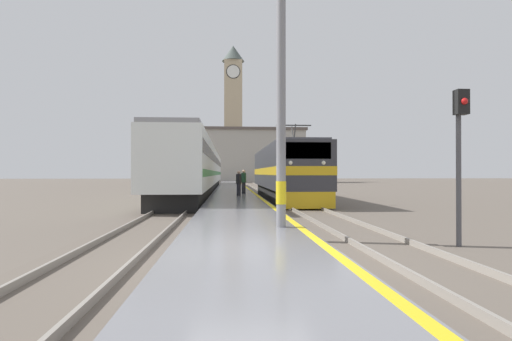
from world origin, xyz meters
The scene contains 12 objects.
ground_plane centered at (0.00, 30.00, 0.00)m, with size 200.00×200.00×0.00m, color #60564C.
platform centered at (0.00, 25.00, 0.19)m, with size 3.15×140.00×0.38m.
rail_track_near centered at (3.32, 25.00, 0.03)m, with size 2.83×140.00×0.16m.
rail_track_far centered at (-2.97, 25.00, 0.03)m, with size 2.84×140.00×0.16m.
locomotive_train centered at (3.32, 18.75, 1.84)m, with size 2.92×15.73×4.57m.
passenger_train centered at (-2.97, 30.69, 2.20)m, with size 2.92×43.55×4.10m.
catenary_mast centered at (1.04, 2.57, 4.48)m, with size 2.68×0.27×8.19m.
person_on_platform centered at (0.23, 17.29, 1.19)m, with size 0.34×0.34×1.57m.
second_waiting_passenger centered at (0.64, 19.75, 1.24)m, with size 0.34×0.34×1.65m.
clock_tower centered at (0.66, 77.28, 15.36)m, with size 4.72×4.72×29.09m.
station_building centered at (0.26, 70.22, 5.29)m, with size 28.71×7.46×10.52m.
signal_post centered at (5.17, 1.51, 2.56)m, with size 0.30×0.39×3.80m.
Camera 1 is at (-0.45, -7.77, 1.78)m, focal length 28.00 mm.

